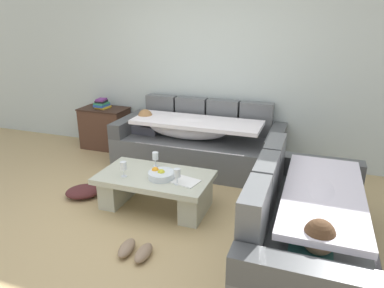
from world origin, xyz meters
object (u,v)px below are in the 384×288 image
(open_magazine, at_px, (185,181))
(wine_glass_near_left, at_px, (123,166))
(coffee_table, at_px, (156,187))
(crumpled_garment, at_px, (84,191))
(book_stack_on_cabinet, at_px, (102,104))
(couch_near_window, at_px, (307,228))
(wine_glass_near_right, at_px, (177,173))
(fruit_bowl, at_px, (161,175))
(couch_along_wall, at_px, (197,143))
(wine_glass_far_back, at_px, (155,157))
(pair_of_shoes, at_px, (135,250))
(side_cabinet, at_px, (105,128))

(open_magazine, bearing_deg, wine_glass_near_left, -158.85)
(coffee_table, bearing_deg, crumpled_garment, -175.76)
(book_stack_on_cabinet, bearing_deg, couch_near_window, -31.09)
(wine_glass_near_right, bearing_deg, couch_near_window, -14.03)
(couch_near_window, bearing_deg, fruit_bowl, 75.10)
(couch_along_wall, xyz_separation_m, wine_glass_near_right, (0.26, -1.35, 0.16))
(wine_glass_far_back, bearing_deg, couch_along_wall, 82.19)
(couch_along_wall, relative_size, couch_near_window, 1.16)
(wine_glass_near_right, height_order, wine_glass_far_back, same)
(couch_near_window, relative_size, coffee_table, 1.61)
(couch_along_wall, distance_m, open_magazine, 1.32)
(wine_glass_far_back, bearing_deg, pair_of_shoes, -74.87)
(couch_along_wall, xyz_separation_m, fruit_bowl, (0.05, -1.28, 0.09))
(pair_of_shoes, bearing_deg, wine_glass_near_left, 124.96)
(couch_along_wall, bearing_deg, wine_glass_near_left, -103.65)
(wine_glass_far_back, bearing_deg, couch_near_window, -21.58)
(coffee_table, distance_m, wine_glass_near_left, 0.41)
(fruit_bowl, bearing_deg, book_stack_on_cabinet, 137.98)
(couch_along_wall, xyz_separation_m, side_cabinet, (-1.60, 0.23, -0.01))
(crumpled_garment, bearing_deg, couch_along_wall, 54.11)
(couch_along_wall, relative_size, pair_of_shoes, 7.24)
(open_magazine, relative_size, side_cabinet, 0.39)
(coffee_table, xyz_separation_m, pair_of_shoes, (0.19, -0.83, -0.19))
(wine_glass_near_left, xyz_separation_m, wine_glass_far_back, (0.19, 0.36, 0.00))
(coffee_table, bearing_deg, side_cabinet, 136.90)
(side_cabinet, bearing_deg, wine_glass_near_left, -51.71)
(wine_glass_far_back, xyz_separation_m, open_magazine, (0.45, -0.27, -0.11))
(couch_near_window, bearing_deg, open_magazine, 72.08)
(couch_near_window, height_order, fruit_bowl, couch_near_window)
(wine_glass_far_back, xyz_separation_m, pair_of_shoes, (0.28, -1.05, -0.45))
(wine_glass_far_back, height_order, side_cabinet, side_cabinet)
(wine_glass_near_left, height_order, book_stack_on_cabinet, book_stack_on_cabinet)
(wine_glass_near_left, xyz_separation_m, wine_glass_near_right, (0.59, 0.02, 0.00))
(side_cabinet, distance_m, crumpled_garment, 1.68)
(wine_glass_far_back, relative_size, open_magazine, 0.59)
(open_magazine, bearing_deg, couch_along_wall, 116.37)
(couch_near_window, distance_m, wine_glass_far_back, 1.80)
(book_stack_on_cabinet, relative_size, crumpled_garment, 0.59)
(coffee_table, xyz_separation_m, wine_glass_near_right, (0.30, -0.13, 0.26))
(couch_near_window, distance_m, fruit_bowl, 1.53)
(crumpled_garment, bearing_deg, fruit_bowl, 0.98)
(couch_along_wall, relative_size, wine_glass_far_back, 13.50)
(couch_along_wall, relative_size, book_stack_on_cabinet, 9.57)
(coffee_table, xyz_separation_m, book_stack_on_cabinet, (-1.58, 1.46, 0.47))
(wine_glass_near_right, bearing_deg, side_cabinet, 139.61)
(coffee_table, relative_size, wine_glass_near_right, 7.23)
(couch_along_wall, distance_m, fruit_bowl, 1.28)
(couch_along_wall, relative_size, side_cabinet, 3.11)
(couch_near_window, height_order, pair_of_shoes, couch_near_window)
(wine_glass_near_right, bearing_deg, coffee_table, 157.44)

